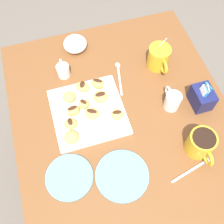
{
  "coord_description": "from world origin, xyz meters",
  "views": [
    {
      "loc": [
        0.44,
        -0.18,
        1.63
      ],
      "look_at": [
        -0.02,
        -0.04,
        0.74
      ],
      "focal_mm": 43.34,
      "sensor_mm": 36.0,
      "label": 1
    }
  ],
  "objects_px": {
    "beignet_0": "(92,114)",
    "beignet_4": "(100,97)",
    "beignet_3": "(84,104)",
    "beignet_6": "(69,97)",
    "pastry_plate_square": "(88,112)",
    "sugar_caddy": "(202,97)",
    "chocolate_sauce_pitcher": "(63,70)",
    "beignet_7": "(117,114)",
    "saucer_sky_right": "(122,176)",
    "cream_pitcher_white": "(172,100)",
    "dining_table": "(122,131)",
    "beignet_8": "(71,124)",
    "beignet_9": "(73,111)",
    "beignet_2": "(83,87)",
    "coffee_mug_mustard_left": "(159,57)",
    "ice_cream_bowl": "(75,43)",
    "saucer_sky_left": "(69,177)",
    "coffee_mug_mustard_right": "(201,143)",
    "beignet_1": "(98,84)",
    "beignet_5": "(72,137)"
  },
  "relations": [
    {
      "from": "coffee_mug_mustard_left",
      "to": "ice_cream_bowl",
      "type": "xyz_separation_m",
      "value": [
        -0.19,
        -0.31,
        -0.02
      ]
    },
    {
      "from": "coffee_mug_mustard_right",
      "to": "chocolate_sauce_pitcher",
      "type": "distance_m",
      "value": 0.6
    },
    {
      "from": "saucer_sky_left",
      "to": "beignet_1",
      "type": "bearing_deg",
      "value": 149.29
    },
    {
      "from": "chocolate_sauce_pitcher",
      "to": "beignet_5",
      "type": "xyz_separation_m",
      "value": [
        0.3,
        -0.03,
        0.0
      ]
    },
    {
      "from": "beignet_6",
      "to": "sugar_caddy",
      "type": "bearing_deg",
      "value": 72.37
    },
    {
      "from": "saucer_sky_right",
      "to": "ice_cream_bowl",
      "type": "bearing_deg",
      "value": -177.98
    },
    {
      "from": "beignet_0",
      "to": "beignet_4",
      "type": "height_order",
      "value": "beignet_0"
    },
    {
      "from": "beignet_2",
      "to": "beignet_5",
      "type": "height_order",
      "value": "beignet_5"
    },
    {
      "from": "saucer_sky_left",
      "to": "beignet_8",
      "type": "bearing_deg",
      "value": 164.77
    },
    {
      "from": "dining_table",
      "to": "beignet_3",
      "type": "relative_size",
      "value": 23.42
    },
    {
      "from": "saucer_sky_left",
      "to": "beignet_0",
      "type": "height_order",
      "value": "beignet_0"
    },
    {
      "from": "beignet_0",
      "to": "dining_table",
      "type": "bearing_deg",
      "value": 75.3
    },
    {
      "from": "beignet_0",
      "to": "pastry_plate_square",
      "type": "bearing_deg",
      "value": -158.64
    },
    {
      "from": "sugar_caddy",
      "to": "beignet_8",
      "type": "relative_size",
      "value": 2.21
    },
    {
      "from": "beignet_1",
      "to": "ice_cream_bowl",
      "type": "bearing_deg",
      "value": -170.56
    },
    {
      "from": "saucer_sky_right",
      "to": "beignet_7",
      "type": "height_order",
      "value": "beignet_7"
    },
    {
      "from": "saucer_sky_left",
      "to": "beignet_8",
      "type": "relative_size",
      "value": 3.37
    },
    {
      "from": "beignet_9",
      "to": "pastry_plate_square",
      "type": "bearing_deg",
      "value": 84.69
    },
    {
      "from": "chocolate_sauce_pitcher",
      "to": "beignet_4",
      "type": "xyz_separation_m",
      "value": [
        0.17,
        0.11,
        0.0
      ]
    },
    {
      "from": "beignet_2",
      "to": "beignet_9",
      "type": "xyz_separation_m",
      "value": [
        0.1,
        -0.06,
        0.0
      ]
    },
    {
      "from": "chocolate_sauce_pitcher",
      "to": "cream_pitcher_white",
      "type": "bearing_deg",
      "value": 53.92
    },
    {
      "from": "cream_pitcher_white",
      "to": "beignet_3",
      "type": "height_order",
      "value": "cream_pitcher_white"
    },
    {
      "from": "beignet_1",
      "to": "cream_pitcher_white",
      "type": "bearing_deg",
      "value": 57.49
    },
    {
      "from": "coffee_mug_mustard_right",
      "to": "dining_table",
      "type": "bearing_deg",
      "value": -132.66
    },
    {
      "from": "saucer_sky_right",
      "to": "beignet_2",
      "type": "height_order",
      "value": "beignet_2"
    },
    {
      "from": "beignet_4",
      "to": "beignet_7",
      "type": "height_order",
      "value": "same"
    },
    {
      "from": "beignet_1",
      "to": "beignet_4",
      "type": "bearing_deg",
      "value": -6.38
    },
    {
      "from": "coffee_mug_mustard_left",
      "to": "beignet_9",
      "type": "bearing_deg",
      "value": -71.09
    },
    {
      "from": "dining_table",
      "to": "beignet_3",
      "type": "xyz_separation_m",
      "value": [
        -0.08,
        -0.13,
        0.17
      ]
    },
    {
      "from": "coffee_mug_mustard_right",
      "to": "beignet_8",
      "type": "height_order",
      "value": "coffee_mug_mustard_right"
    },
    {
      "from": "sugar_caddy",
      "to": "beignet_0",
      "type": "relative_size",
      "value": 1.97
    },
    {
      "from": "chocolate_sauce_pitcher",
      "to": "beignet_9",
      "type": "distance_m",
      "value": 0.2
    },
    {
      "from": "ice_cream_bowl",
      "to": "beignet_5",
      "type": "bearing_deg",
      "value": -14.55
    },
    {
      "from": "dining_table",
      "to": "beignet_8",
      "type": "height_order",
      "value": "beignet_8"
    },
    {
      "from": "coffee_mug_mustard_right",
      "to": "cream_pitcher_white",
      "type": "bearing_deg",
      "value": -173.37
    },
    {
      "from": "beignet_6",
      "to": "beignet_9",
      "type": "height_order",
      "value": "beignet_9"
    },
    {
      "from": "saucer_sky_right",
      "to": "beignet_6",
      "type": "distance_m",
      "value": 0.36
    },
    {
      "from": "dining_table",
      "to": "pastry_plate_square",
      "type": "bearing_deg",
      "value": -114.37
    },
    {
      "from": "ice_cream_bowl",
      "to": "beignet_0",
      "type": "bearing_deg",
      "value": -2.78
    },
    {
      "from": "coffee_mug_mustard_right",
      "to": "saucer_sky_left",
      "type": "relative_size",
      "value": 0.81
    },
    {
      "from": "beignet_9",
      "to": "beignet_5",
      "type": "bearing_deg",
      "value": -15.58
    },
    {
      "from": "dining_table",
      "to": "beignet_3",
      "type": "height_order",
      "value": "beignet_3"
    },
    {
      "from": "beignet_4",
      "to": "beignet_6",
      "type": "bearing_deg",
      "value": -106.3
    },
    {
      "from": "beignet_4",
      "to": "cream_pitcher_white",
      "type": "bearing_deg",
      "value": 68.89
    },
    {
      "from": "chocolate_sauce_pitcher",
      "to": "coffee_mug_mustard_left",
      "type": "bearing_deg",
      "value": 80.38
    },
    {
      "from": "cream_pitcher_white",
      "to": "sugar_caddy",
      "type": "relative_size",
      "value": 0.99
    },
    {
      "from": "dining_table",
      "to": "beignet_9",
      "type": "bearing_deg",
      "value": -108.79
    },
    {
      "from": "beignet_3",
      "to": "beignet_6",
      "type": "relative_size",
      "value": 0.81
    },
    {
      "from": "beignet_2",
      "to": "beignet_8",
      "type": "relative_size",
      "value": 1.16
    },
    {
      "from": "chocolate_sauce_pitcher",
      "to": "beignet_7",
      "type": "relative_size",
      "value": 1.97
    }
  ]
}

